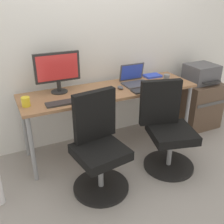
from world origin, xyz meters
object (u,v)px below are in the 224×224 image
at_px(desktop_monitor, 58,70).
at_px(printer, 201,74).
at_px(office_chair_right, 167,130).
at_px(office_chair_left, 99,148).
at_px(coffee_mug, 26,102).
at_px(open_laptop, 135,79).
at_px(side_cabinet, 197,104).

bearing_deg(desktop_monitor, printer, -4.07).
bearing_deg(office_chair_right, office_chair_left, 179.90).
height_order(printer, coffee_mug, printer).
relative_size(printer, open_laptop, 1.29).
relative_size(office_chair_left, office_chair_right, 1.00).
distance_m(desktop_monitor, coffee_mug, 0.49).
height_order(office_chair_right, side_cabinet, office_chair_right).
xyz_separation_m(open_laptop, coffee_mug, (-1.26, -0.13, -0.01)).
bearing_deg(side_cabinet, office_chair_right, -147.80).
bearing_deg(open_laptop, office_chair_right, -86.11).
bearing_deg(printer, office_chair_right, -147.84).
xyz_separation_m(office_chair_right, side_cabinet, (0.96, 0.60, -0.11)).
xyz_separation_m(side_cabinet, desktop_monitor, (-1.88, 0.13, 0.68)).
xyz_separation_m(office_chair_left, printer, (1.73, 0.60, 0.33)).
distance_m(side_cabinet, printer, 0.43).
height_order(printer, open_laptop, open_laptop).
height_order(office_chair_left, office_chair_right, same).
bearing_deg(office_chair_left, side_cabinet, 19.14).
relative_size(open_laptop, coffee_mug, 3.37).
height_order(office_chair_left, printer, office_chair_left).
xyz_separation_m(office_chair_right, desktop_monitor, (-0.92, 0.74, 0.57)).
distance_m(office_chair_left, desktop_monitor, 0.94).
bearing_deg(desktop_monitor, office_chair_left, -78.87).
relative_size(side_cabinet, open_laptop, 2.03).
bearing_deg(printer, desktop_monitor, 175.93).
height_order(office_chair_left, coffee_mug, office_chair_left).
relative_size(office_chair_right, open_laptop, 3.03).
xyz_separation_m(office_chair_right, coffee_mug, (-1.31, 0.50, 0.37)).
bearing_deg(coffee_mug, open_laptop, 5.79).
bearing_deg(side_cabinet, open_laptop, 178.40).
distance_m(side_cabinet, open_laptop, 1.11).
height_order(side_cabinet, printer, printer).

